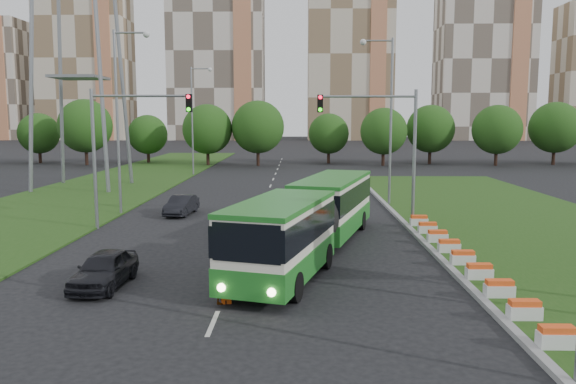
{
  "coord_description": "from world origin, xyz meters",
  "views": [
    {
      "loc": [
        -0.34,
        -22.74,
        6.33
      ],
      "look_at": [
        -0.87,
        5.77,
        2.6
      ],
      "focal_mm": 35.0,
      "sensor_mm": 36.0,
      "label": 1
    }
  ],
  "objects_px": {
    "car_left_far": "(181,205)",
    "car_left_near": "(104,269)",
    "pedestrian": "(221,277)",
    "traffic_mast_left": "(122,136)",
    "articulated_bus": "(308,218)",
    "traffic_mast_median": "(387,136)",
    "shopping_trolley": "(226,295)"
  },
  "relations": [
    {
      "from": "traffic_mast_median",
      "to": "traffic_mast_left",
      "type": "distance_m",
      "value": 15.19
    },
    {
      "from": "traffic_mast_left",
      "to": "car_left_near",
      "type": "xyz_separation_m",
      "value": [
        2.69,
        -11.23,
        -4.67
      ]
    },
    {
      "from": "traffic_mast_left",
      "to": "shopping_trolley",
      "type": "relative_size",
      "value": 13.8
    },
    {
      "from": "car_left_near",
      "to": "car_left_far",
      "type": "height_order",
      "value": "car_left_near"
    },
    {
      "from": "traffic_mast_median",
      "to": "car_left_far",
      "type": "xyz_separation_m",
      "value": [
        -12.88,
        3.88,
        -4.71
      ]
    },
    {
      "from": "traffic_mast_left",
      "to": "shopping_trolley",
      "type": "bearing_deg",
      "value": -59.91
    },
    {
      "from": "shopping_trolley",
      "to": "traffic_mast_median",
      "type": "bearing_deg",
      "value": 52.7
    },
    {
      "from": "pedestrian",
      "to": "shopping_trolley",
      "type": "distance_m",
      "value": 0.65
    },
    {
      "from": "car_left_far",
      "to": "shopping_trolley",
      "type": "xyz_separation_m",
      "value": [
        5.28,
        -17.92,
        -0.35
      ]
    },
    {
      "from": "traffic_mast_median",
      "to": "articulated_bus",
      "type": "distance_m",
      "value": 9.01
    },
    {
      "from": "traffic_mast_left",
      "to": "articulated_bus",
      "type": "height_order",
      "value": "traffic_mast_left"
    },
    {
      "from": "traffic_mast_median",
      "to": "traffic_mast_left",
      "type": "height_order",
      "value": "same"
    },
    {
      "from": "car_left_near",
      "to": "pedestrian",
      "type": "xyz_separation_m",
      "value": [
        4.68,
        -1.8,
        0.23
      ]
    },
    {
      "from": "traffic_mast_median",
      "to": "car_left_near",
      "type": "xyz_separation_m",
      "value": [
        -12.47,
        -12.23,
        -4.67
      ]
    },
    {
      "from": "traffic_mast_median",
      "to": "shopping_trolley",
      "type": "height_order",
      "value": "traffic_mast_median"
    },
    {
      "from": "pedestrian",
      "to": "car_left_far",
      "type": "bearing_deg",
      "value": 26.98
    },
    {
      "from": "articulated_bus",
      "to": "car_left_far",
      "type": "distance_m",
      "value": 13.53
    },
    {
      "from": "traffic_mast_left",
      "to": "articulated_bus",
      "type": "bearing_deg",
      "value": -28.92
    },
    {
      "from": "car_left_far",
      "to": "pedestrian",
      "type": "relative_size",
      "value": 2.12
    },
    {
      "from": "traffic_mast_median",
      "to": "car_left_far",
      "type": "distance_m",
      "value": 14.26
    },
    {
      "from": "car_left_near",
      "to": "shopping_trolley",
      "type": "xyz_separation_m",
      "value": [
        4.86,
        -1.81,
        -0.4
      ]
    },
    {
      "from": "car_left_near",
      "to": "pedestrian",
      "type": "bearing_deg",
      "value": -18.19
    },
    {
      "from": "articulated_bus",
      "to": "car_left_near",
      "type": "bearing_deg",
      "value": -129.08
    },
    {
      "from": "shopping_trolley",
      "to": "pedestrian",
      "type": "bearing_deg",
      "value": 169.86
    },
    {
      "from": "traffic_mast_median",
      "to": "car_left_near",
      "type": "height_order",
      "value": "traffic_mast_median"
    },
    {
      "from": "car_left_near",
      "to": "car_left_far",
      "type": "bearing_deg",
      "value": 94.36
    },
    {
      "from": "car_left_far",
      "to": "car_left_near",
      "type": "bearing_deg",
      "value": -82.13
    },
    {
      "from": "car_left_near",
      "to": "articulated_bus",
      "type": "bearing_deg",
      "value": 37.63
    },
    {
      "from": "traffic_mast_left",
      "to": "shopping_trolley",
      "type": "distance_m",
      "value": 15.89
    },
    {
      "from": "traffic_mast_left",
      "to": "car_left_near",
      "type": "bearing_deg",
      "value": -76.52
    },
    {
      "from": "car_left_near",
      "to": "shopping_trolley",
      "type": "distance_m",
      "value": 5.2
    },
    {
      "from": "shopping_trolley",
      "to": "articulated_bus",
      "type": "bearing_deg",
      "value": 58.93
    }
  ]
}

